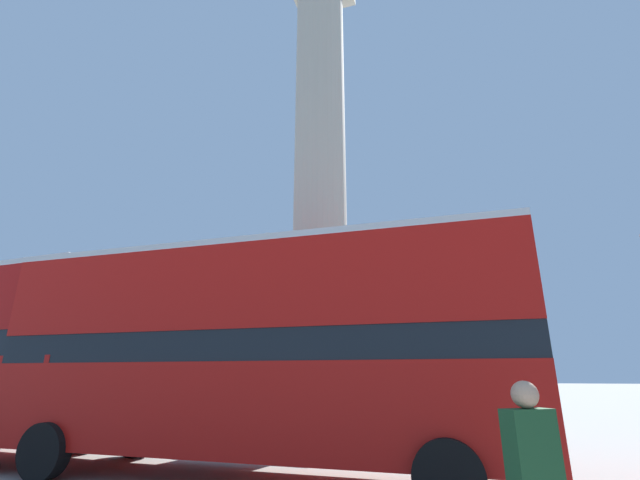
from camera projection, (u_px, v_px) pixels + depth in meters
ground_plane at (320, 439)px, 12.81m from camera, size 200.00×200.00×0.00m
monument_column at (320, 216)px, 14.97m from camera, size 4.54×4.54×19.35m
bus_c at (256, 346)px, 8.59m from camera, size 10.26×2.81×4.33m
equestrian_statue at (77, 372)px, 18.76m from camera, size 3.36×2.92×6.28m
street_lamp at (265, 312)px, 11.45m from camera, size 0.47×0.47×5.69m
pedestrian_near_lamp at (536, 476)px, 3.60m from camera, size 0.49×0.43×1.79m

